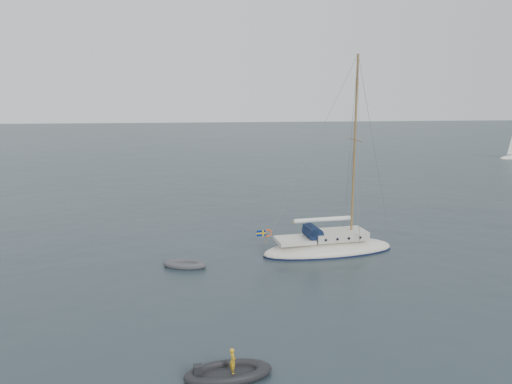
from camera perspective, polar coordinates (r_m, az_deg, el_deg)
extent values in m
plane|color=black|center=(31.86, 2.68, -8.31)|extent=(300.00, 300.00, 0.00)
ellipsoid|color=beige|center=(34.49, 8.28, -6.60)|extent=(9.15, 2.85, 1.52)
cube|color=beige|center=(34.37, 9.48, -4.87)|extent=(3.66, 1.93, 0.56)
cube|color=beige|center=(33.69, 4.30, -5.37)|extent=(2.44, 1.93, 0.25)
cylinder|color=#0F1B36|center=(33.83, 6.43, -4.56)|extent=(0.98, 1.68, 0.98)
cube|color=#0F1B36|center=(33.73, 6.10, -4.24)|extent=(0.46, 1.68, 0.41)
cylinder|color=olive|center=(33.50, 11.32, 4.80)|extent=(0.15, 0.15, 12.20)
cylinder|color=olive|center=(33.44, 11.36, 5.84)|extent=(0.05, 2.24, 0.05)
cylinder|color=olive|center=(33.77, 7.55, -3.19)|extent=(4.27, 0.10, 0.10)
cylinder|color=white|center=(33.76, 7.55, -3.11)|extent=(3.97, 0.28, 0.28)
cylinder|color=gray|center=(33.31, 1.55, -4.75)|extent=(0.04, 2.24, 0.04)
torus|color=#F04F13|center=(33.88, 1.32, -4.47)|extent=(0.55, 0.10, 0.55)
cylinder|color=olive|center=(33.29, 0.94, -4.94)|extent=(0.03, 0.03, 0.91)
cube|color=navy|center=(33.17, 0.42, -4.45)|extent=(0.61, 0.02, 0.39)
cube|color=#E3A901|center=(33.17, 0.42, -4.45)|extent=(0.63, 0.03, 0.09)
cube|color=#E3A901|center=(33.18, 0.61, -4.45)|extent=(0.09, 0.03, 0.41)
cylinder|color=black|center=(34.95, 6.95, -4.53)|extent=(0.18, 0.06, 0.18)
cylinder|color=black|center=(33.13, 7.74, -5.44)|extent=(0.18, 0.06, 0.18)
cylinder|color=black|center=(35.14, 8.24, -4.47)|extent=(0.18, 0.06, 0.18)
cylinder|color=black|center=(33.34, 9.10, -5.37)|extent=(0.18, 0.06, 0.18)
cylinder|color=black|center=(35.36, 9.52, -4.41)|extent=(0.18, 0.06, 0.18)
cylinder|color=black|center=(33.56, 10.45, -5.31)|extent=(0.18, 0.06, 0.18)
cylinder|color=black|center=(35.59, 10.78, -4.35)|extent=(0.18, 0.06, 0.18)
cylinder|color=black|center=(33.81, 11.77, -5.24)|extent=(0.18, 0.06, 0.18)
cube|color=#494A4E|center=(31.74, -8.16, -8.27)|extent=(1.68, 0.69, 0.10)
cube|color=black|center=(20.33, -3.19, -20.08)|extent=(2.14, 0.89, 0.11)
cube|color=black|center=(20.17, -6.68, -19.52)|extent=(0.31, 0.31, 0.53)
imported|color=gold|center=(20.06, -2.67, -18.73)|extent=(0.26, 0.38, 1.02)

